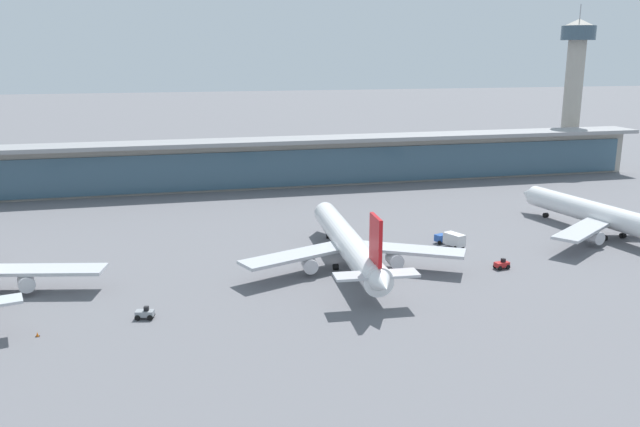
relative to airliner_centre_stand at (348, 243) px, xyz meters
The scene contains 9 objects.
ground_plane 6.75m from the airliner_centre_stand, 111.05° to the left, with size 1200.00×1200.00×0.00m, color slate.
airliner_centre_stand is the anchor object (origin of this frame).
airliner_right_stand 63.29m from the airliner_centre_stand, ahead, with size 43.38×56.96×15.20m.
service_truck_under_wing_grey 42.18m from the airliner_centre_stand, 156.02° to the right, with size 3.18×2.33×2.05m.
service_truck_mid_apron_blue 26.83m from the airliner_centre_stand, 16.87° to the left, with size 4.73×7.64×3.10m.
service_truck_by_tail_red 30.06m from the airliner_centre_stand, 16.32° to the right, with size 3.10×2.15×2.05m.
terminal_building 81.31m from the airliner_centre_stand, 91.21° to the left, with size 252.65×12.80×15.20m.
control_tower 151.60m from the airliner_centre_stand, 40.31° to the left, with size 12.00×12.00×57.59m.
safety_cone_alpha 57.59m from the airliner_centre_stand, 159.47° to the right, with size 0.62×0.62×0.70m.
Camera 1 is at (-32.91, -121.39, 40.81)m, focal length 36.67 mm.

